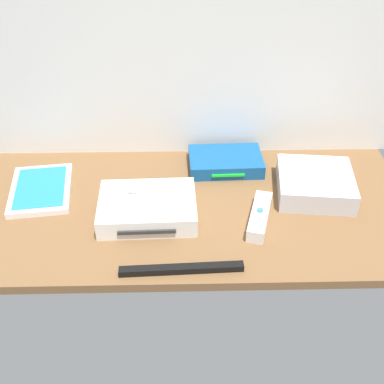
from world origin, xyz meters
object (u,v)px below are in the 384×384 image
at_px(game_case, 41,189).
at_px(network_router, 226,162).
at_px(mini_computer, 315,183).
at_px(remote_wand, 260,216).
at_px(sensor_bar, 182,269).
at_px(game_console, 147,208).
at_px(remote_classic_pad, 152,197).

distance_m(game_case, network_router, 0.45).
height_order(mini_computer, remote_wand, mini_computer).
bearing_deg(sensor_bar, remote_wand, 38.74).
bearing_deg(remote_wand, mini_computer, 51.65).
bearing_deg(mini_computer, sensor_bar, -140.86).
height_order(game_console, mini_computer, mini_computer).
relative_size(network_router, remote_wand, 1.21).
height_order(game_case, network_router, network_router).
distance_m(game_console, sensor_bar, 0.19).
bearing_deg(remote_classic_pad, game_case, 166.35).
relative_size(mini_computer, sensor_bar, 0.78).
xyz_separation_m(remote_classic_pad, sensor_bar, (0.06, -0.17, -0.05)).
bearing_deg(game_console, sensor_bar, -69.11).
xyz_separation_m(remote_wand, sensor_bar, (-0.17, -0.15, -0.01)).
relative_size(game_case, remote_classic_pad, 1.35).
xyz_separation_m(mini_computer, network_router, (-0.20, 0.11, -0.01)).
distance_m(game_case, remote_wand, 0.51).
bearing_deg(sensor_bar, remote_classic_pad, 107.60).
bearing_deg(game_case, remote_classic_pad, -27.80).
distance_m(remote_wand, remote_classic_pad, 0.24).
bearing_deg(sensor_bar, mini_computer, 36.64).
distance_m(remote_classic_pad, sensor_bar, 0.19).
distance_m(game_case, sensor_bar, 0.42).
bearing_deg(sensor_bar, game_case, 138.00).
xyz_separation_m(game_case, sensor_bar, (0.33, -0.27, -0.00)).
bearing_deg(game_console, network_router, 44.20).
height_order(network_router, remote_wand, same).
bearing_deg(remote_wand, sensor_bar, -123.56).
bearing_deg(mini_computer, remote_classic_pad, -167.58).
bearing_deg(network_router, game_case, -169.43).
relative_size(remote_classic_pad, sensor_bar, 0.64).
height_order(mini_computer, network_router, mini_computer).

